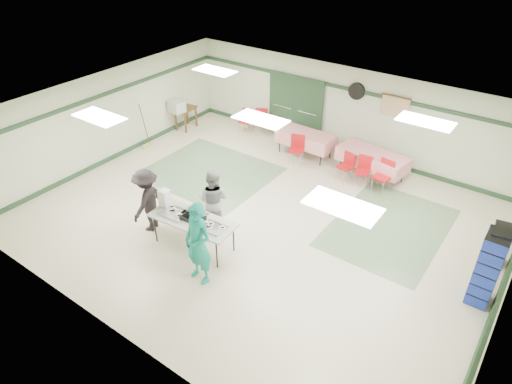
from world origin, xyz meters
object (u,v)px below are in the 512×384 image
Objects in this scene: chair_c at (384,173)px; chair_loose_a at (261,119)px; volunteer_teal at (198,244)px; chair_d at (297,146)px; dining_table_a at (372,158)px; serving_table at (193,221)px; chair_loose_b at (246,118)px; dining_table_b at (305,138)px; crate_stack_blue_b at (489,265)px; chair_a at (364,168)px; crate_stack_red at (499,244)px; broom at (144,125)px; chair_b at (347,164)px; volunteer_dark at (147,200)px; printer_table at (186,112)px; office_printer at (177,107)px; volunteer_grey at (213,200)px; crate_stack_blue_a at (487,271)px.

chair_loose_a is at bearing 178.89° from chair_c.
volunteer_teal is 5.60m from chair_d.
chair_d is (-2.15, -0.57, -0.02)m from dining_table_a.
chair_loose_b is at bearing 111.19° from serving_table.
dining_table_b is 0.57m from chair_d.
crate_stack_blue_b is (4.91, 2.88, -0.11)m from volunteer_teal.
dining_table_b is at bearing -14.41° from chair_loose_b.
dining_table_b is 2.02× the size of chair_d.
serving_table is 2.38× the size of chair_a.
broom is (-10.38, -0.61, 0.27)m from crate_stack_red.
chair_a is 0.97× the size of chair_d.
serving_table is 5.43m from chair_c.
chair_b is at bearing -122.39° from dining_table_a.
crate_stack_blue_b reaches higher than volunteer_dark.
chair_loose_a is (-2.03, 1.04, -0.01)m from chair_d.
chair_c reaches higher than chair_loose_b.
chair_loose_a is at bearing 167.98° from dining_table_b.
crate_stack_red is at bearing -25.51° from chair_a.
chair_d is 0.54× the size of crate_stack_blue_b.
chair_b is 1.10m from chair_c.
chair_b is at bearing 163.06° from crate_stack_red.
chair_loose_a is 0.91× the size of crate_stack_red.
printer_table is at bearing -165.08° from dining_table_a.
crate_stack_blue_b is (5.73, 2.15, 0.11)m from serving_table.
printer_table is (-10.30, 1.17, 0.14)m from crate_stack_red.
crate_stack_blue_b is 10.51m from office_printer.
broom is (-0.08, -1.39, -0.18)m from office_printer.
crate_stack_red is at bearing -17.65° from dining_table_a.
crate_stack_red is 0.67× the size of broom.
dining_table_b is at bearing 2.66° from printer_table.
chair_a is 1.05× the size of chair_loose_b.
volunteer_grey is 5.89m from printer_table.
chair_a is at bearing -12.96° from dining_table_b.
serving_table reaches higher than printer_table.
chair_c is at bearing -34.51° from dining_table_a.
volunteer_grey reaches higher than chair_d.
chair_b is at bearing 174.60° from chair_a.
chair_b is 5.01m from crate_stack_blue_b.
volunteer_grey is 3.96m from chair_d.
crate_stack_blue_b is (4.26, -2.61, 0.33)m from chair_b.
crate_stack_blue_b is (5.90, -2.62, 0.28)m from chair_d.
chair_a is at bearing -81.04° from dining_table_a.
chair_b is at bearing -18.55° from chair_d.
chair_b is 4.45m from crate_stack_red.
volunteer_teal is (0.83, -0.72, 0.21)m from serving_table.
dining_table_a is 4.21m from chair_loose_a.
serving_table is 1.27× the size of crate_stack_blue_a.
serving_table is 5.17m from chair_a.
volunteer_teal is 2.25m from volunteer_dark.
office_printer is at bearing 167.60° from crate_stack_blue_a.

